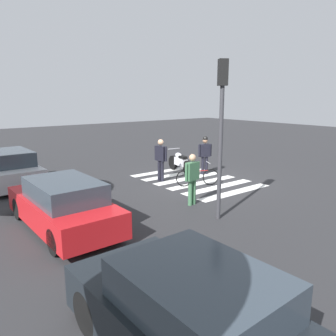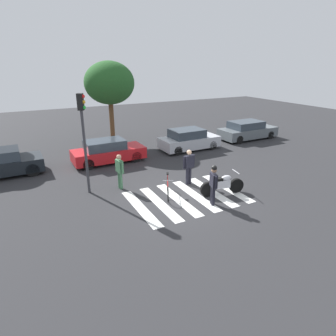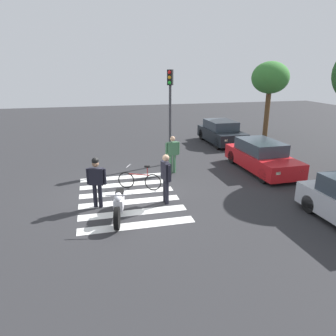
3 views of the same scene
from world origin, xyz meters
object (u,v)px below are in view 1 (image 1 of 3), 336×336
(officer_on_foot, at_px, (205,152))
(car_red_convertible, at_px, (63,205))
(pedestrian_bystander, at_px, (192,176))
(traffic_light_pole, at_px, (221,116))
(police_motorcycle, at_px, (180,163))
(car_black_suv, at_px, (190,317))
(car_silver_sedan, at_px, (8,169))
(leaning_bicycle, at_px, (197,177))
(officer_by_motorcycle, at_px, (161,157))

(officer_on_foot, height_order, car_red_convertible, officer_on_foot)
(pedestrian_bystander, bearing_deg, traffic_light_pole, 170.41)
(police_motorcycle, height_order, traffic_light_pole, traffic_light_pole)
(pedestrian_bystander, bearing_deg, car_black_suv, 138.05)
(car_red_convertible, bearing_deg, pedestrian_bystander, -98.57)
(police_motorcycle, distance_m, traffic_light_pole, 6.65)
(pedestrian_bystander, distance_m, car_silver_sedan, 7.65)
(police_motorcycle, bearing_deg, car_red_convertible, 115.71)
(leaning_bicycle, xyz_separation_m, officer_by_motorcycle, (1.52, 0.70, 0.66))
(car_black_suv, bearing_deg, car_red_convertible, -3.95)
(traffic_light_pole, bearing_deg, officer_on_foot, -39.82)
(officer_by_motorcycle, height_order, car_silver_sedan, officer_by_motorcycle)
(car_red_convertible, bearing_deg, leaning_bicycle, -80.05)
(police_motorcycle, xyz_separation_m, car_silver_sedan, (2.44, 7.00, 0.20))
(officer_by_motorcycle, bearing_deg, car_silver_sedan, 58.84)
(leaning_bicycle, bearing_deg, car_red_convertible, 99.95)
(car_silver_sedan, bearing_deg, leaning_bicycle, -128.23)
(car_red_convertible, bearing_deg, car_black_suv, 176.05)
(leaning_bicycle, relative_size, pedestrian_bystander, 0.94)
(police_motorcycle, distance_m, car_red_convertible, 7.63)
(police_motorcycle, bearing_deg, car_silver_sedan, 70.78)
(police_motorcycle, bearing_deg, pedestrian_bystander, 144.87)
(pedestrian_bystander, relative_size, car_silver_sedan, 0.41)
(officer_on_foot, xyz_separation_m, car_black_suv, (-7.95, 7.91, -0.34))
(traffic_light_pole, bearing_deg, officer_by_motorcycle, -15.77)
(leaning_bicycle, height_order, car_red_convertible, car_red_convertible)
(officer_by_motorcycle, relative_size, car_black_suv, 0.45)
(leaning_bicycle, height_order, traffic_light_pole, traffic_light_pole)
(officer_by_motorcycle, relative_size, traffic_light_pole, 0.39)
(leaning_bicycle, height_order, pedestrian_bystander, pedestrian_bystander)
(traffic_light_pole, bearing_deg, car_red_convertible, 62.10)
(leaning_bicycle, bearing_deg, police_motorcycle, -23.75)
(car_black_suv, distance_m, car_red_convertible, 5.64)
(officer_on_foot, bearing_deg, car_black_suv, 135.17)
(pedestrian_bystander, height_order, car_black_suv, pedestrian_bystander)
(pedestrian_bystander, bearing_deg, car_red_convertible, 81.43)
(police_motorcycle, height_order, car_red_convertible, car_red_convertible)
(car_black_suv, bearing_deg, officer_by_motorcycle, -34.20)
(police_motorcycle, distance_m, car_silver_sedan, 7.41)
(officer_on_foot, height_order, officer_by_motorcycle, officer_by_motorcycle)
(police_motorcycle, distance_m, leaning_bicycle, 2.49)
(leaning_bicycle, relative_size, officer_on_foot, 0.90)
(police_motorcycle, height_order, officer_on_foot, officer_on_foot)
(officer_by_motorcycle, height_order, car_black_suv, officer_by_motorcycle)
(police_motorcycle, xyz_separation_m, leaning_bicycle, (-2.28, 1.00, -0.10))
(officer_on_foot, distance_m, officer_by_motorcycle, 2.36)
(car_black_suv, xyz_separation_m, traffic_light_pole, (3.58, -4.26, 2.33))
(police_motorcycle, distance_m, officer_on_foot, 1.30)
(car_black_suv, xyz_separation_m, car_red_convertible, (5.62, -0.39, -0.03))
(pedestrian_bystander, bearing_deg, car_silver_sedan, 33.60)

